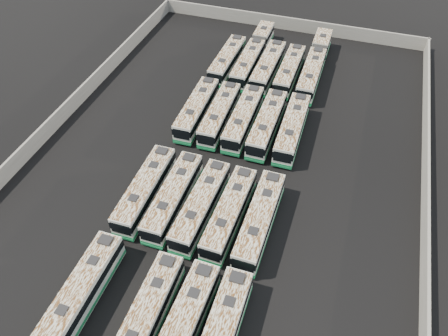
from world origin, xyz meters
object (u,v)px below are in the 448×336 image
(bus_midback_center, at_px, (243,118))
(bus_midfront_center, at_px, (201,206))
(bus_front_right, at_px, (183,327))
(bus_back_right, at_px, (289,71))
(bus_back_left, at_px, (253,54))
(bus_front_far_left, at_px, (82,292))
(bus_midback_far_right, at_px, (292,128))
(bus_midfront_left, at_px, (173,197))
(bus_midfront_far_right, at_px, (260,220))
(bus_midfront_right, at_px, (229,213))
(bus_midback_far_left, at_px, (197,109))
(bus_front_center, at_px, (147,316))
(bus_back_far_left, at_px, (227,60))
(bus_midfront_far_left, at_px, (145,190))
(bus_back_far_right, at_px, (315,64))
(bus_midback_left, at_px, (220,114))
(bus_back_center, at_px, (268,67))
(bus_midback_right, at_px, (267,124))

(bus_midback_center, bearing_deg, bus_midfront_center, -90.69)
(bus_front_right, xyz_separation_m, bus_back_right, (-0.06, 40.40, -0.04))
(bus_midfront_center, xyz_separation_m, bus_back_left, (-3.08, 30.58, -0.04))
(bus_front_far_left, bearing_deg, bus_midback_far_right, 65.05)
(bus_front_far_left, distance_m, bus_midfront_left, 13.03)
(bus_midfront_far_right, distance_m, bus_back_left, 31.91)
(bus_midfront_left, relative_size, bus_back_left, 0.66)
(bus_midfront_right, height_order, bus_midback_far_left, bus_midback_far_left)
(bus_front_center, bearing_deg, bus_back_far_left, 98.09)
(bus_midfront_right, bearing_deg, bus_back_far_left, 109.87)
(bus_front_far_left, height_order, bus_midfront_far_left, bus_midfront_far_left)
(bus_midback_far_right, bearing_deg, bus_back_far_right, 88.95)
(bus_front_center, height_order, bus_midback_far_left, bus_midback_far_left)
(bus_back_right, bearing_deg, bus_back_far_right, 42.55)
(bus_midfront_center, distance_m, bus_midback_left, 15.31)
(bus_back_right, bearing_deg, bus_front_far_left, -102.87)
(bus_back_far_left, xyz_separation_m, bus_back_right, (9.34, 0.09, 0.00))
(bus_front_right, bearing_deg, bus_midfront_far_right, 77.84)
(bus_front_center, xyz_separation_m, bus_midback_far_left, (-6.17, 27.67, 0.02))
(bus_midfront_left, relative_size, bus_midfront_right, 1.01)
(bus_midback_far_right, relative_size, bus_back_right, 1.04)
(bus_front_right, distance_m, bus_midfront_far_left, 15.93)
(bus_midfront_left, bearing_deg, bus_midfront_right, -2.08)
(bus_back_center, bearing_deg, bus_back_far_left, -179.98)
(bus_midfront_far_right, xyz_separation_m, bus_midback_far_left, (-12.42, 15.00, -0.04))
(bus_back_far_right, bearing_deg, bus_front_right, -94.39)
(bus_midfront_left, height_order, bus_midback_center, bus_midback_center)
(bus_midfront_far_left, distance_m, bus_back_center, 28.17)
(bus_front_far_left, relative_size, bus_midfront_left, 0.99)
(bus_midfront_far_right, bearing_deg, bus_midback_right, 102.07)
(bus_front_far_left, relative_size, bus_midback_far_right, 0.98)
(bus_back_right, bearing_deg, bus_back_left, 156.09)
(bus_midback_far_left, relative_size, bus_midback_right, 0.99)
(bus_midback_left, distance_m, bus_back_center, 13.01)
(bus_front_center, distance_m, bus_back_far_left, 40.81)
(bus_midfront_far_left, height_order, bus_back_far_left, bus_midfront_far_left)
(bus_midfront_center, relative_size, bus_midback_right, 0.99)
(bus_midfront_right, xyz_separation_m, bus_midback_far_right, (3.18, 15.06, 0.05))
(bus_midfront_left, relative_size, bus_midback_far_left, 1.00)
(bus_midfront_far_left, xyz_separation_m, bus_midback_center, (6.35, 14.91, -0.00))
(bus_midback_center, height_order, bus_back_far_left, bus_midback_center)
(bus_midfront_right, height_order, bus_back_far_right, bus_back_far_right)
(bus_midfront_far_left, bearing_deg, bus_midback_right, 56.30)
(bus_front_right, height_order, bus_midfront_far_left, bus_midfront_far_left)
(bus_front_far_left, height_order, bus_midfront_far_right, bus_midfront_far_right)
(bus_midfront_center, relative_size, bus_midfront_right, 1.01)
(bus_midfront_far_left, distance_m, bus_back_far_right, 32.99)
(bus_midfront_far_left, relative_size, bus_midback_far_right, 0.99)
(bus_front_right, bearing_deg, bus_back_far_left, 104.48)
(bus_front_center, bearing_deg, bus_midback_far_left, 101.93)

